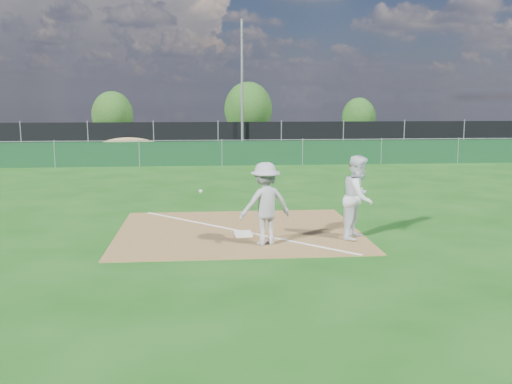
# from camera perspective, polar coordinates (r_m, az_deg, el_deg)

# --- Properties ---
(ground) EXTENTS (90.00, 90.00, 0.00)m
(ground) POSITION_cam_1_polar(r_m,az_deg,el_deg) (23.16, -3.04, 1.19)
(ground) COLOR #134A0F
(ground) RESTS_ON ground
(infield_dirt) EXTENTS (6.00, 5.00, 0.02)m
(infield_dirt) POSITION_cam_1_polar(r_m,az_deg,el_deg) (14.31, -1.74, -3.94)
(infield_dirt) COLOR brown
(infield_dirt) RESTS_ON ground
(foul_line) EXTENTS (5.01, 5.01, 0.01)m
(foul_line) POSITION_cam_1_polar(r_m,az_deg,el_deg) (14.31, -1.74, -3.88)
(foul_line) COLOR white
(foul_line) RESTS_ON infield_dirt
(green_fence) EXTENTS (44.00, 0.05, 1.20)m
(green_fence) POSITION_cam_1_polar(r_m,az_deg,el_deg) (28.05, -3.43, 3.87)
(green_fence) COLOR #0E361A
(green_fence) RESTS_ON ground
(dirt_mound) EXTENTS (3.38, 2.60, 1.17)m
(dirt_mound) POSITION_cam_1_polar(r_m,az_deg,el_deg) (31.80, -12.68, 4.29)
(dirt_mound) COLOR #9D834C
(dirt_mound) RESTS_ON ground
(black_fence) EXTENTS (46.00, 0.04, 1.80)m
(black_fence) POSITION_cam_1_polar(r_m,az_deg,el_deg) (35.99, -3.81, 5.57)
(black_fence) COLOR black
(black_fence) RESTS_ON ground
(parking_lot) EXTENTS (46.00, 9.00, 0.01)m
(parking_lot) POSITION_cam_1_polar(r_m,az_deg,el_deg) (41.04, -3.96, 4.80)
(parking_lot) COLOR black
(parking_lot) RESTS_ON ground
(light_pole) EXTENTS (0.16, 0.16, 8.00)m
(light_pole) POSITION_cam_1_polar(r_m,az_deg,el_deg) (35.68, -1.40, 10.54)
(light_pole) COLOR slate
(light_pole) RESTS_ON ground
(first_base) EXTENTS (0.43, 0.43, 0.08)m
(first_base) POSITION_cam_1_polar(r_m,az_deg,el_deg) (13.82, -1.28, -4.20)
(first_base) COLOR white
(first_base) RESTS_ON infield_dirt
(play_at_first) EXTENTS (2.17, 1.02, 1.87)m
(play_at_first) POSITION_cam_1_polar(r_m,az_deg,el_deg) (12.83, 0.94, -1.18)
(play_at_first) COLOR #B0B0B2
(play_at_first) RESTS_ON infield_dirt
(runner) EXTENTS (1.14, 1.21, 1.99)m
(runner) POSITION_cam_1_polar(r_m,az_deg,el_deg) (13.65, 10.21, -0.52)
(runner) COLOR silver
(runner) RESTS_ON ground
(car_left) EXTENTS (4.75, 3.29, 1.50)m
(car_left) POSITION_cam_1_polar(r_m,az_deg,el_deg) (41.34, -12.08, 5.69)
(car_left) COLOR #B0B2B8
(car_left) RESTS_ON parking_lot
(car_mid) EXTENTS (4.52, 3.15, 1.41)m
(car_mid) POSITION_cam_1_polar(r_m,az_deg,el_deg) (40.29, -4.44, 5.72)
(car_mid) COLOR #101932
(car_mid) RESTS_ON parking_lot
(car_right) EXTENTS (4.86, 3.52, 1.31)m
(car_right) POSITION_cam_1_polar(r_m,az_deg,el_deg) (40.13, 4.90, 5.62)
(car_right) COLOR black
(car_right) RESTS_ON parking_lot
(tree_left) EXTENTS (3.20, 3.20, 3.80)m
(tree_left) POSITION_cam_1_polar(r_m,az_deg,el_deg) (46.50, -14.16, 7.49)
(tree_left) COLOR #382316
(tree_left) RESTS_ON ground
(tree_mid) EXTENTS (3.85, 3.85, 4.57)m
(tree_mid) POSITION_cam_1_polar(r_m,az_deg,el_deg) (46.52, -0.78, 8.26)
(tree_mid) COLOR #382316
(tree_mid) RESTS_ON ground
(tree_right) EXTENTS (2.78, 2.78, 3.29)m
(tree_right) POSITION_cam_1_polar(r_m,az_deg,el_deg) (48.90, 10.23, 7.40)
(tree_right) COLOR #382316
(tree_right) RESTS_ON ground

